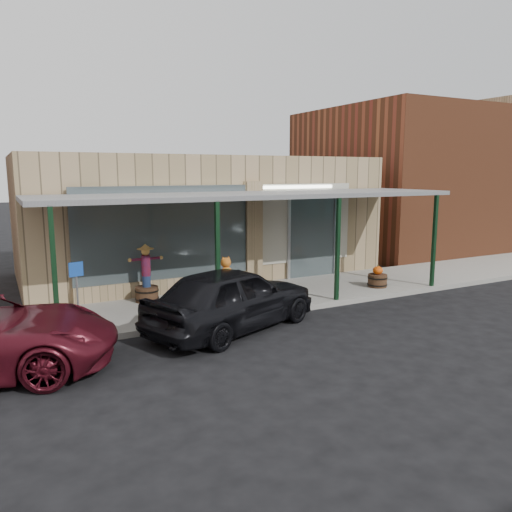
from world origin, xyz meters
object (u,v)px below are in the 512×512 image
handicap_sign (77,287)px  parked_sedan (233,298)px  barrel_scarecrow (147,282)px  barrel_pumpkin (377,279)px

handicap_sign → parked_sedan: handicap_sign is taller
handicap_sign → parked_sedan: bearing=-34.1°
barrel_scarecrow → handicap_sign: (-2.06, -1.76, 0.46)m
barrel_scarecrow → parked_sedan: size_ratio=0.33×
barrel_pumpkin → parked_sedan: parked_sedan is taller
barrel_scarecrow → barrel_pumpkin: 7.04m
barrel_pumpkin → barrel_scarecrow: bearing=167.0°
barrel_scarecrow → handicap_sign: barrel_scarecrow is taller
barrel_pumpkin → handicap_sign: size_ratio=0.44×
barrel_pumpkin → handicap_sign: handicap_sign is taller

